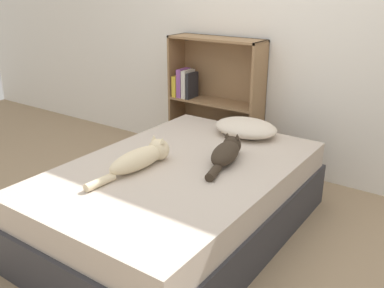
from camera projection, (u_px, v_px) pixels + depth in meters
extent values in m
plane|color=#997F60|center=(180.00, 232.00, 2.80)|extent=(8.00, 8.00, 0.00)
cube|color=white|center=(278.00, 20.00, 3.37)|extent=(8.00, 0.06, 2.50)
cube|color=#333338|center=(179.00, 212.00, 2.75)|extent=(1.25, 1.87, 0.30)
cube|color=#C1B2A3|center=(179.00, 179.00, 2.67)|extent=(1.21, 1.82, 0.17)
ellipsoid|color=beige|center=(246.00, 128.00, 3.13)|extent=(0.47, 0.35, 0.12)
ellipsoid|color=beige|center=(138.00, 159.00, 2.57)|extent=(0.16, 0.44, 0.12)
sphere|color=beige|center=(159.00, 150.00, 2.70)|extent=(0.14, 0.14, 0.14)
cone|color=beige|center=(154.00, 138.00, 2.70)|extent=(0.04, 0.04, 0.03)
cone|color=beige|center=(163.00, 140.00, 2.65)|extent=(0.04, 0.04, 0.03)
cylinder|color=beige|center=(100.00, 182.00, 2.37)|extent=(0.06, 0.20, 0.05)
ellipsoid|color=#33281E|center=(225.00, 153.00, 2.67)|extent=(0.23, 0.37, 0.12)
sphere|color=#33281E|center=(232.00, 145.00, 2.79)|extent=(0.12, 0.12, 0.12)
cone|color=#33281E|center=(227.00, 135.00, 2.78)|extent=(0.04, 0.04, 0.03)
cone|color=#33281E|center=(237.00, 136.00, 2.76)|extent=(0.04, 0.04, 0.03)
cylinder|color=#33281E|center=(213.00, 173.00, 2.48)|extent=(0.09, 0.16, 0.05)
cube|color=#8E6B47|center=(177.00, 95.00, 3.96)|extent=(0.02, 0.26, 1.10)
cube|color=#8E6B47|center=(258.00, 109.00, 3.52)|extent=(0.02, 0.26, 1.10)
cube|color=#8E6B47|center=(214.00, 159.00, 3.93)|extent=(0.85, 0.26, 0.02)
cube|color=#8E6B47|center=(216.00, 39.00, 3.55)|extent=(0.85, 0.26, 0.02)
cube|color=#8E6B47|center=(215.00, 102.00, 3.74)|extent=(0.81, 0.26, 0.02)
cube|color=#8E6B47|center=(222.00, 99.00, 3.83)|extent=(0.85, 0.02, 1.10)
cube|color=gold|center=(179.00, 85.00, 3.87)|extent=(0.04, 0.16, 0.19)
cube|color=#8C4C99|center=(183.00, 83.00, 3.83)|extent=(0.04, 0.16, 0.25)
cube|color=beige|center=(188.00, 84.00, 3.80)|extent=(0.04, 0.16, 0.25)
cube|color=#232328|center=(192.00, 85.00, 3.78)|extent=(0.03, 0.16, 0.23)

